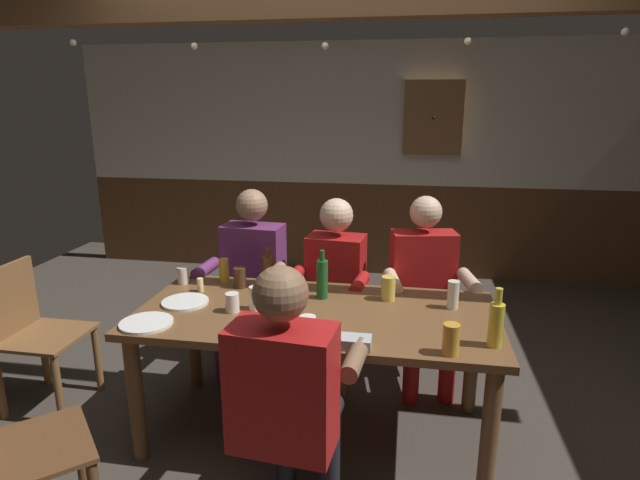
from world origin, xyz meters
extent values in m
plane|color=#423A33|center=(0.00, 0.00, 0.00)|extent=(7.25, 7.25, 0.00)
cube|color=beige|center=(0.00, 3.05, 1.66)|extent=(6.04, 0.12, 1.40)
cube|color=brown|center=(0.00, 3.05, 0.48)|extent=(6.04, 0.12, 0.96)
cube|color=brown|center=(0.00, 0.48, 2.28)|extent=(5.44, 0.14, 0.16)
cube|color=brown|center=(0.00, 0.16, 0.71)|extent=(1.88, 0.89, 0.04)
cylinder|color=brown|center=(-0.86, -0.21, 0.35)|extent=(0.08, 0.08, 0.69)
cylinder|color=brown|center=(0.86, -0.21, 0.35)|extent=(0.08, 0.08, 0.69)
cylinder|color=brown|center=(-0.86, 0.52, 0.35)|extent=(0.08, 0.08, 0.69)
cylinder|color=brown|center=(0.86, 0.52, 0.35)|extent=(0.08, 0.08, 0.69)
cube|color=#6B2D66|center=(-0.56, 0.90, 0.73)|extent=(0.42, 0.25, 0.54)
sphere|color=#9E755B|center=(-0.56, 0.90, 1.13)|extent=(0.21, 0.21, 0.21)
cylinder|color=#6B2D66|center=(-0.46, 0.76, 0.48)|extent=(0.16, 0.39, 0.13)
cylinder|color=#6B2D66|center=(-0.68, 0.78, 0.48)|extent=(0.16, 0.39, 0.13)
cylinder|color=#6B2D66|center=(-0.48, 0.57, 0.21)|extent=(0.10, 0.10, 0.42)
cylinder|color=#6B2D66|center=(-0.70, 0.58, 0.21)|extent=(0.10, 0.10, 0.42)
cylinder|color=#9E755B|center=(-0.35, 0.64, 0.76)|extent=(0.10, 0.28, 0.08)
cylinder|color=#6B2D66|center=(-0.81, 0.67, 0.76)|extent=(0.10, 0.28, 0.08)
cube|color=#AD1919|center=(0.00, 0.90, 0.70)|extent=(0.39, 0.28, 0.49)
sphere|color=beige|center=(0.00, 0.90, 1.09)|extent=(0.22, 0.22, 0.22)
cylinder|color=#997F60|center=(0.09, 0.76, 0.48)|extent=(0.17, 0.39, 0.13)
cylinder|color=#997F60|center=(-0.11, 0.78, 0.48)|extent=(0.17, 0.39, 0.13)
cylinder|color=#997F60|center=(0.07, 0.57, 0.21)|extent=(0.10, 0.10, 0.42)
cylinder|color=#997F60|center=(-0.14, 0.59, 0.21)|extent=(0.10, 0.10, 0.42)
cylinder|color=#AD1919|center=(0.18, 0.62, 0.73)|extent=(0.11, 0.29, 0.08)
cylinder|color=#AD1919|center=(-0.24, 0.67, 0.73)|extent=(0.11, 0.29, 0.08)
cube|color=#AD1919|center=(0.56, 0.90, 0.73)|extent=(0.43, 0.27, 0.54)
sphere|color=beige|center=(0.56, 0.90, 1.13)|extent=(0.20, 0.20, 0.20)
cylinder|color=#AD1919|center=(0.70, 0.79, 0.48)|extent=(0.20, 0.39, 0.13)
cylinder|color=#AD1919|center=(0.48, 0.75, 0.48)|extent=(0.20, 0.39, 0.13)
cylinder|color=#AD1919|center=(0.73, 0.60, 0.21)|extent=(0.10, 0.10, 0.42)
cylinder|color=#AD1919|center=(0.52, 0.56, 0.21)|extent=(0.10, 0.10, 0.42)
cylinder|color=beige|center=(0.84, 0.71, 0.76)|extent=(0.13, 0.29, 0.08)
cylinder|color=beige|center=(0.38, 0.62, 0.76)|extent=(0.13, 0.29, 0.08)
cube|color=#AD1919|center=(0.00, -0.59, 0.72)|extent=(0.43, 0.27, 0.52)
sphere|color=brown|center=(0.00, -0.59, 1.11)|extent=(0.21, 0.21, 0.21)
cylinder|color=black|center=(-0.10, -0.44, 0.48)|extent=(0.17, 0.40, 0.13)
cylinder|color=black|center=(0.13, -0.46, 0.48)|extent=(0.17, 0.40, 0.13)
cylinder|color=black|center=(-0.08, -0.24, 0.21)|extent=(0.10, 0.10, 0.42)
cylinder|color=black|center=(0.14, -0.26, 0.21)|extent=(0.10, 0.10, 0.42)
cylinder|color=#AD1919|center=(-0.21, -0.31, 0.74)|extent=(0.11, 0.29, 0.08)
cylinder|color=brown|center=(0.26, -0.36, 0.74)|extent=(0.11, 0.29, 0.08)
cube|color=brown|center=(-1.00, -0.77, 0.45)|extent=(0.62, 0.62, 0.02)
cylinder|color=brown|center=(-0.99, -0.50, 0.22)|extent=(0.04, 0.04, 0.44)
cube|color=brown|center=(-1.64, 0.17, 0.45)|extent=(0.44, 0.44, 0.02)
cube|color=brown|center=(-1.84, 0.17, 0.67)|extent=(0.03, 0.40, 0.42)
cylinder|color=brown|center=(-1.45, 0.36, 0.22)|extent=(0.04, 0.04, 0.44)
cylinder|color=brown|center=(-1.45, -0.02, 0.22)|extent=(0.04, 0.04, 0.44)
cylinder|color=brown|center=(-1.83, 0.36, 0.22)|extent=(0.04, 0.04, 0.44)
cylinder|color=#F9E08C|center=(-0.71, 0.33, 0.77)|extent=(0.04, 0.04, 0.08)
cube|color=#B2B7BC|center=(0.25, -0.22, 0.76)|extent=(0.14, 0.10, 0.05)
cylinder|color=white|center=(-0.72, 0.14, 0.74)|extent=(0.25, 0.25, 0.01)
cylinder|color=white|center=(-0.80, -0.15, 0.74)|extent=(0.26, 0.26, 0.01)
cylinder|color=gold|center=(0.86, -0.10, 0.83)|extent=(0.07, 0.07, 0.20)
cylinder|color=gold|center=(0.86, -0.10, 0.97)|extent=(0.03, 0.03, 0.07)
cylinder|color=#195923|center=(0.00, 0.35, 0.84)|extent=(0.06, 0.06, 0.22)
cylinder|color=#195923|center=(0.00, 0.35, 0.98)|extent=(0.03, 0.03, 0.06)
cylinder|color=#593314|center=(-0.35, 0.51, 0.82)|extent=(0.07, 0.07, 0.18)
cylinder|color=#593314|center=(-0.35, 0.51, 0.93)|extent=(0.03, 0.03, 0.05)
cylinder|color=#E5C64C|center=(0.37, 0.38, 0.80)|extent=(0.08, 0.08, 0.14)
cylinder|color=white|center=(0.02, -0.16, 0.78)|extent=(0.08, 0.08, 0.10)
cylinder|color=white|center=(0.71, 0.32, 0.81)|extent=(0.06, 0.06, 0.15)
cylinder|color=white|center=(-0.87, 0.44, 0.78)|extent=(0.07, 0.07, 0.10)
cylinder|color=#4C2D19|center=(-0.51, 0.43, 0.79)|extent=(0.07, 0.07, 0.12)
cylinder|color=gold|center=(0.66, -0.21, 0.80)|extent=(0.07, 0.07, 0.14)
cylinder|color=white|center=(-0.43, 0.08, 0.78)|extent=(0.07, 0.07, 0.10)
cylinder|color=white|center=(-0.32, 0.13, 0.80)|extent=(0.06, 0.06, 0.13)
cylinder|color=gold|center=(-0.63, 0.51, 0.81)|extent=(0.06, 0.06, 0.15)
cube|color=brown|center=(0.65, 2.92, 1.64)|extent=(0.56, 0.12, 0.70)
sphere|color=black|center=(0.65, 2.85, 1.64)|extent=(0.03, 0.03, 0.03)
sphere|color=#F9EAB2|center=(-1.41, 0.43, 2.11)|extent=(0.04, 0.04, 0.04)
sphere|color=#F9EAB2|center=(-0.70, 0.43, 2.08)|extent=(0.04, 0.04, 0.04)
sphere|color=#F9EAB2|center=(0.00, 0.43, 2.07)|extent=(0.04, 0.04, 0.04)
sphere|color=#F9EAB2|center=(0.70, 0.43, 2.08)|extent=(0.04, 0.04, 0.04)
sphere|color=#F9EAB2|center=(1.41, 0.43, 2.11)|extent=(0.04, 0.04, 0.04)
camera|label=1|loc=(0.45, -2.35, 1.81)|focal=29.27mm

